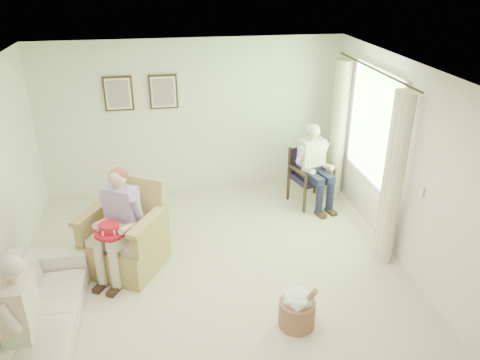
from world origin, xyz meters
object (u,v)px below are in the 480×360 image
(person_wicker, at_px, (121,216))
(red_hat, at_px, (110,230))
(wicker_armchair, at_px, (125,242))
(person_sofa, at_px, (14,314))
(hatbox, at_px, (297,308))
(sofa, at_px, (35,313))
(wood_armchair, at_px, (310,173))
(person_dark, at_px, (314,161))

(person_wicker, relative_size, red_hat, 3.76)
(wicker_armchair, distance_m, red_hat, 0.52)
(person_sofa, xyz_separation_m, hatbox, (2.77, 0.21, -0.50))
(hatbox, bearing_deg, sofa, 173.88)
(person_wicker, relative_size, hatbox, 2.37)
(wicker_armchair, height_order, wood_armchair, wicker_armchair)
(wood_armchair, height_order, person_wicker, person_wicker)
(wicker_armchair, xyz_separation_m, person_wicker, (0.00, -0.15, 0.47))
(hatbox, bearing_deg, person_dark, 69.56)
(person_sofa, relative_size, red_hat, 3.43)
(person_wicker, bearing_deg, person_dark, 55.09)
(person_wicker, relative_size, person_dark, 1.05)
(person_sofa, bearing_deg, sofa, -179.42)
(person_dark, relative_size, person_sofa, 1.04)
(wicker_armchair, relative_size, hatbox, 1.94)
(wicker_armchair, bearing_deg, red_hat, -82.49)
(person_dark, bearing_deg, hatbox, -126.58)
(wicker_armchair, xyz_separation_m, person_dark, (2.92, 1.27, 0.41))
(hatbox, bearing_deg, red_hat, 150.85)
(person_dark, bearing_deg, red_hat, -168.58)
(sofa, bearing_deg, wood_armchair, -55.81)
(person_wicker, distance_m, person_dark, 3.24)
(person_sofa, height_order, red_hat, person_sofa)
(sofa, distance_m, red_hat, 1.20)
(person_sofa, bearing_deg, wicker_armchair, 152.84)
(sofa, height_order, person_wicker, person_wicker)
(wood_armchair, xyz_separation_m, person_wicker, (-2.92, -1.57, 0.33))
(wood_armchair, bearing_deg, person_wicker, -167.81)
(person_dark, bearing_deg, wicker_armchair, -172.63)
(wood_armchair, relative_size, hatbox, 1.54)
(person_dark, bearing_deg, person_wicker, -170.18)
(sofa, height_order, person_dark, person_dark)
(sofa, distance_m, person_sofa, 0.66)
(person_wicker, bearing_deg, hatbox, -5.20)
(person_wicker, bearing_deg, wicker_armchair, 119.14)
(wood_armchair, xyz_separation_m, hatbox, (-1.01, -2.87, -0.27))
(hatbox, bearing_deg, wood_armchair, 70.56)
(person_sofa, distance_m, hatbox, 2.83)
(wood_armchair, height_order, sofa, wood_armchair)
(person_wicker, relative_size, person_sofa, 1.10)
(wicker_armchair, bearing_deg, hatbox, -8.19)
(person_wicker, bearing_deg, red_hat, -97.82)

